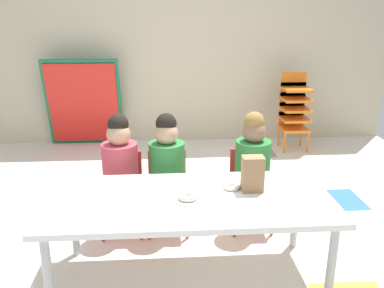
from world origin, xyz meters
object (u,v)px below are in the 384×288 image
seated_child_far_right (252,161)px  kid_chair_orange_stack (294,107)px  seated_child_middle_seat (167,163)px  craft_table (189,205)px  folded_activity_table (84,103)px  paper_plate_near_edge (188,199)px  donut_powdered_loose (232,186)px  seated_child_near_camera (120,164)px  donut_powdered_on_plate (188,196)px  paper_bag_brown (253,174)px  paper_plate_center_table (201,185)px

seated_child_far_right → kid_chair_orange_stack: seated_child_far_right is taller
seated_child_middle_seat → craft_table: bearing=-78.2°
kid_chair_orange_stack → folded_activity_table: bearing=173.6°
paper_plate_near_edge → donut_powdered_loose: (0.28, 0.14, 0.01)m
seated_child_near_camera → donut_powdered_on_plate: (0.45, -0.64, 0.03)m
kid_chair_orange_stack → paper_bag_brown: kid_chair_orange_stack is taller
craft_table → paper_plate_near_edge: size_ratio=9.38×
folded_activity_table → paper_plate_center_table: bearing=-65.0°
paper_plate_center_table → donut_powdered_loose: bearing=-19.8°
seated_child_far_right → donut_powdered_on_plate: seated_child_far_right is taller
paper_bag_brown → paper_plate_near_edge: size_ratio=1.22×
paper_bag_brown → donut_powdered_loose: size_ratio=2.08×
seated_child_near_camera → paper_bag_brown: 1.01m
seated_child_near_camera → kid_chair_orange_stack: size_ratio=1.00×
seated_child_middle_seat → folded_activity_table: size_ratio=0.84×
seated_child_middle_seat → donut_powdered_loose: (0.40, -0.50, 0.02)m
craft_table → donut_powdered_loose: (0.27, 0.11, 0.06)m
seated_child_middle_seat → donut_powdered_on_plate: size_ratio=7.56×
craft_table → seated_child_far_right: 0.79m
kid_chair_orange_stack → paper_bag_brown: (-1.02, -2.39, 0.15)m
craft_table → donut_powdered_loose: donut_powdered_loose is taller
kid_chair_orange_stack → folded_activity_table: size_ratio=0.85×
seated_child_near_camera → seated_child_far_right: 0.97m
kid_chair_orange_stack → donut_powdered_on_plate: (-1.42, -2.50, 0.07)m
donut_powdered_on_plate → folded_activity_table: bearing=111.8°
seated_child_near_camera → donut_powdered_on_plate: seated_child_near_camera is taller
donut_powdered_loose → seated_child_far_right: bearing=64.6°
paper_plate_center_table → paper_plate_near_edge: bearing=-114.5°
kid_chair_orange_stack → craft_table: bearing=-119.7°
craft_table → seated_child_near_camera: bearing=127.5°
paper_plate_center_table → seated_child_far_right: bearing=45.7°
seated_child_middle_seat → seated_child_far_right: 0.63m
seated_child_middle_seat → donut_powdered_loose: seated_child_middle_seat is taller
paper_plate_near_edge → paper_bag_brown: bearing=14.8°
paper_bag_brown → donut_powdered_loose: paper_bag_brown is taller
craft_table → folded_activity_table: 2.97m
craft_table → kid_chair_orange_stack: (1.41, 2.47, 0.00)m
seated_child_near_camera → folded_activity_table: 2.24m
seated_child_middle_seat → donut_powdered_loose: 0.64m
kid_chair_orange_stack → seated_child_middle_seat: bearing=-129.5°
paper_bag_brown → paper_plate_center_table: bearing=161.9°
folded_activity_table → paper_bag_brown: 3.08m
folded_activity_table → donut_powdered_loose: (1.39, -2.64, 0.04)m
paper_bag_brown → kid_chair_orange_stack: bearing=66.9°
paper_plate_center_table → seated_child_middle_seat: bearing=115.8°
seated_child_middle_seat → paper_plate_near_edge: seated_child_middle_seat is taller
kid_chair_orange_stack → paper_plate_center_table: 2.65m
seated_child_near_camera → kid_chair_orange_stack: (1.87, 1.86, -0.04)m
donut_powdered_on_plate → paper_bag_brown: bearing=14.8°
craft_table → paper_plate_near_edge: 0.06m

